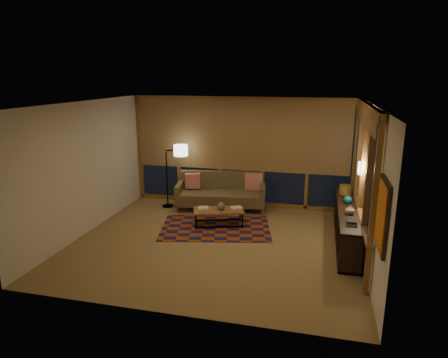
% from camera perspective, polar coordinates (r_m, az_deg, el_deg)
% --- Properties ---
extents(floor, '(5.50, 5.00, 0.01)m').
position_cam_1_polar(floor, '(7.96, -1.17, -9.04)').
color(floor, '#9A8051').
rests_on(floor, ground).
extents(ceiling, '(5.50, 5.00, 0.01)m').
position_cam_1_polar(ceiling, '(7.31, -1.28, 10.73)').
color(ceiling, white).
rests_on(ceiling, walls).
extents(walls, '(5.51, 5.01, 2.70)m').
position_cam_1_polar(walls, '(7.52, -1.22, 0.42)').
color(walls, silver).
rests_on(walls, floor).
extents(window_wall_back, '(5.30, 0.16, 2.60)m').
position_cam_1_polar(window_wall_back, '(9.83, 2.43, 3.81)').
color(window_wall_back, '#966235').
rests_on(window_wall_back, walls).
extents(window_wall_right, '(0.16, 3.70, 2.60)m').
position_cam_1_polar(window_wall_right, '(7.90, 19.10, 0.30)').
color(window_wall_right, '#966235').
rests_on(window_wall_right, walls).
extents(wall_art, '(0.06, 0.74, 0.94)m').
position_cam_1_polar(wall_art, '(5.54, 21.62, -4.84)').
color(wall_art, '#F13C10').
rests_on(wall_art, walls).
extents(wall_sconce, '(0.12, 0.18, 0.22)m').
position_cam_1_polar(wall_sconce, '(7.71, 18.87, 1.50)').
color(wall_sconce, white).
rests_on(wall_sconce, walls).
extents(sofa, '(2.23, 1.20, 0.87)m').
position_cam_1_polar(sofa, '(9.73, -0.47, -1.85)').
color(sofa, brown).
rests_on(sofa, floor).
extents(pillow_left, '(0.39, 0.22, 0.37)m').
position_cam_1_polar(pillow_left, '(9.91, -4.47, -0.48)').
color(pillow_left, red).
rests_on(pillow_left, sofa).
extents(pillow_right, '(0.43, 0.16, 0.43)m').
position_cam_1_polar(pillow_right, '(9.86, 4.26, -0.37)').
color(pillow_right, red).
rests_on(pillow_right, sofa).
extents(area_rug, '(2.59, 2.00, 0.01)m').
position_cam_1_polar(area_rug, '(8.67, -1.21, -6.97)').
color(area_rug, '#933810').
rests_on(area_rug, floor).
extents(coffee_table, '(1.19, 0.81, 0.36)m').
position_cam_1_polar(coffee_table, '(8.75, -0.76, -5.52)').
color(coffee_table, '#966235').
rests_on(coffee_table, floor).
extents(book_stack_a, '(0.32, 0.29, 0.08)m').
position_cam_1_polar(book_stack_a, '(8.66, -2.97, -4.21)').
color(book_stack_a, beige).
rests_on(book_stack_a, coffee_table).
extents(book_stack_b, '(0.30, 0.28, 0.05)m').
position_cam_1_polar(book_stack_b, '(8.72, 1.74, -4.17)').
color(book_stack_b, beige).
rests_on(book_stack_b, coffee_table).
extents(ceramic_pot, '(0.18, 0.18, 0.18)m').
position_cam_1_polar(ceramic_pot, '(8.64, -0.42, -3.89)').
color(ceramic_pot, black).
rests_on(ceramic_pot, coffee_table).
extents(floor_lamp, '(0.59, 0.45, 1.57)m').
position_cam_1_polar(floor_lamp, '(9.93, -8.17, 0.42)').
color(floor_lamp, black).
rests_on(floor_lamp, floor).
extents(bookshelf, '(0.40, 2.83, 0.71)m').
position_cam_1_polar(bookshelf, '(8.22, 17.17, -6.28)').
color(bookshelf, black).
rests_on(bookshelf, floor).
extents(basket, '(0.33, 0.33, 0.19)m').
position_cam_1_polar(basket, '(8.98, 16.95, -1.47)').
color(basket, olive).
rests_on(basket, bookshelf).
extents(teal_bowl, '(0.17, 0.17, 0.16)m').
position_cam_1_polar(teal_bowl, '(8.34, 17.30, -2.84)').
color(teal_bowl, '#167773').
rests_on(teal_bowl, bookshelf).
extents(vase, '(0.21, 0.21, 0.18)m').
position_cam_1_polar(vase, '(7.72, 17.56, -4.19)').
color(vase, tan).
rests_on(vase, bookshelf).
extents(shelf_book_stack, '(0.24, 0.29, 0.07)m').
position_cam_1_polar(shelf_book_stack, '(7.25, 17.76, -5.86)').
color(shelf_book_stack, beige).
rests_on(shelf_book_stack, bookshelf).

